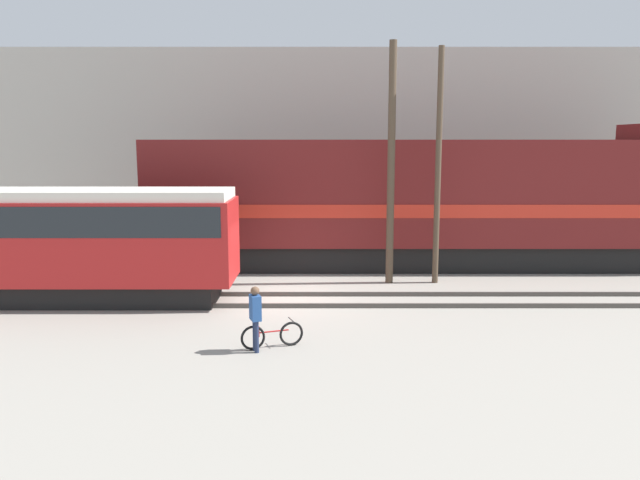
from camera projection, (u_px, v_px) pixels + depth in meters
ground_plane at (287, 297)px, 20.04m from camera, size 120.00×120.00×0.00m
track_near at (286, 300)px, 19.46m from camera, size 60.00×1.50×0.14m
track_far at (294, 266)px, 24.79m from camera, size 60.00×1.51×0.14m
building_backdrop at (301, 147)px, 32.97m from camera, size 44.67×6.00×9.35m
freight_locomotive at (433, 202)px, 24.37m from camera, size 21.73×3.04×5.62m
streetcar at (80, 238)px, 19.17m from camera, size 9.67×2.54×3.51m
bicycle at (275, 335)px, 15.10m from camera, size 1.50×0.67×0.67m
person at (258, 313)px, 14.72m from camera, size 0.33×0.41×1.59m
utility_pole_left at (394, 165)px, 21.47m from camera, size 0.26×0.26×8.32m
utility_pole_center at (441, 167)px, 21.48m from camera, size 0.21×0.21×8.13m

